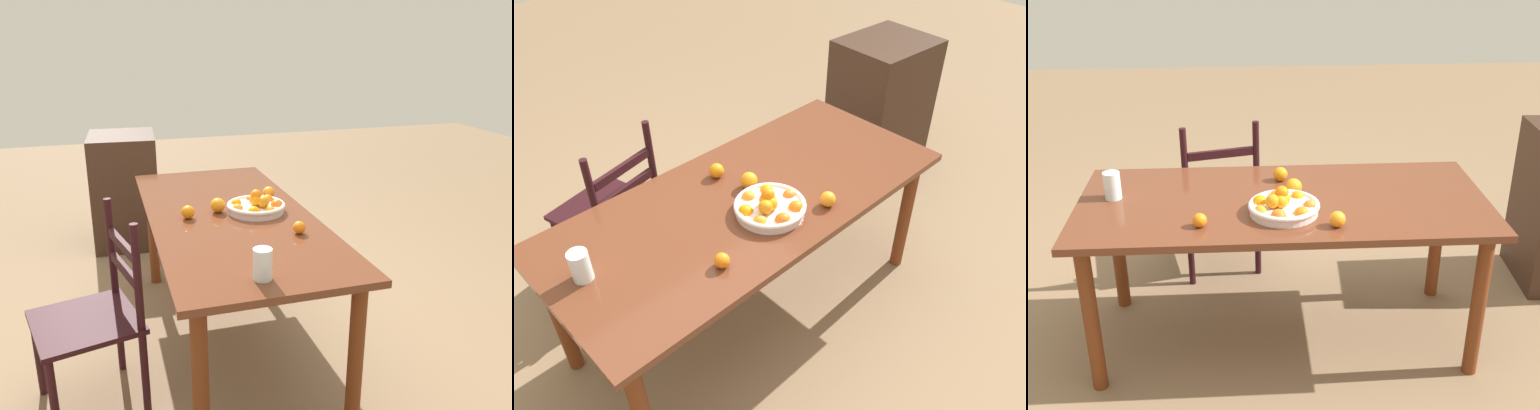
% 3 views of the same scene
% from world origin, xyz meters
% --- Properties ---
extents(ground_plane, '(12.00, 12.00, 0.00)m').
position_xyz_m(ground_plane, '(0.00, 0.00, 0.00)').
color(ground_plane, '#876A4D').
extents(dining_table, '(1.88, 0.85, 0.76)m').
position_xyz_m(dining_table, '(0.00, 0.00, 0.67)').
color(dining_table, brown).
rests_on(dining_table, ground).
extents(chair_near_window, '(0.54, 0.54, 0.94)m').
position_xyz_m(chair_near_window, '(-0.34, 0.72, 0.44)').
color(chair_near_window, black).
rests_on(chair_near_window, ground).
extents(cabinet, '(0.63, 0.55, 0.91)m').
position_xyz_m(cabinet, '(1.69, 0.47, 0.45)').
color(cabinet, '#3A251A').
rests_on(cabinet, ground).
extents(fruit_bowl, '(0.32, 0.32, 0.13)m').
position_xyz_m(fruit_bowl, '(-0.01, -0.15, 0.80)').
color(fruit_bowl, silver).
rests_on(fruit_bowl, dining_table).
extents(orange_loose_0, '(0.07, 0.07, 0.07)m').
position_xyz_m(orange_loose_0, '(0.21, -0.29, 0.80)').
color(orange_loose_0, orange).
rests_on(orange_loose_0, dining_table).
extents(orange_loose_1, '(0.06, 0.06, 0.06)m').
position_xyz_m(orange_loose_1, '(-0.37, -0.26, 0.79)').
color(orange_loose_1, orange).
rests_on(orange_loose_1, dining_table).
extents(orange_loose_2, '(0.08, 0.08, 0.08)m').
position_xyz_m(orange_loose_2, '(0.05, 0.05, 0.80)').
color(orange_loose_2, orange).
rests_on(orange_loose_2, dining_table).
extents(orange_loose_3, '(0.07, 0.07, 0.07)m').
position_xyz_m(orange_loose_3, '(0.00, 0.22, 0.80)').
color(orange_loose_3, orange).
rests_on(orange_loose_3, dining_table).
extents(drinking_glass, '(0.08, 0.08, 0.13)m').
position_xyz_m(drinking_glass, '(-0.78, 0.06, 0.82)').
color(drinking_glass, silver).
rests_on(drinking_glass, dining_table).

